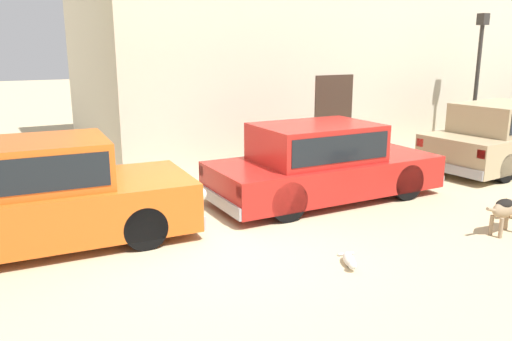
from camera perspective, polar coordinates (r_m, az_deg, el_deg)
name	(u,v)px	position (r m, az deg, el deg)	size (l,w,h in m)	color
ground_plane	(211,240)	(7.52, -5.07, -7.76)	(80.00, 80.00, 0.00)	tan
parked_sedan_nearest	(41,195)	(7.70, -23.09, -2.51)	(4.42, 2.01, 1.51)	#D15619
parked_sedan_second	(321,162)	(9.34, 7.34, 1.00)	(4.45, 1.84, 1.41)	#AD1E19
parked_sedan_third	(504,136)	(12.98, 26.16, 3.51)	(4.42, 2.03, 1.51)	tan
apartment_block	(340,7)	(15.84, 9.40, 17.65)	(14.63, 5.47, 7.73)	beige
stray_dog_spotted	(507,208)	(8.48, 26.40, -3.75)	(0.99, 0.25, 0.62)	#997F60
stray_cat	(349,260)	(6.75, 10.46, -9.88)	(0.43, 0.55, 0.16)	beige
street_lamp	(478,65)	(14.27, 23.74, 10.82)	(0.22, 0.22, 3.55)	#2D2B28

